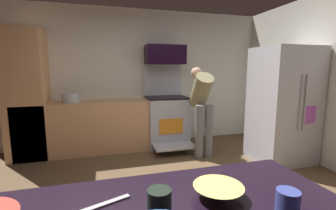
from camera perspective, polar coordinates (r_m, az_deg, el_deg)
ground_plane at (r=2.77m, az=1.27°, el=-23.23°), size 5.20×4.80×0.02m
wall_back at (r=4.64m, az=-7.13°, el=6.68°), size 5.20×0.12×2.60m
lower_cabinet_run at (r=4.35m, az=-18.04°, el=-5.12°), size 2.40×0.60×0.90m
cabinet_column at (r=4.42m, az=-31.48°, el=2.14°), size 0.60×0.60×2.10m
oven_range at (r=4.47m, az=-0.39°, el=-3.51°), size 0.76×1.03×1.56m
microwave at (r=4.47m, az=-0.73°, el=12.31°), size 0.74×0.38×0.35m
refrigerator at (r=4.07m, az=26.52°, el=-0.09°), size 0.87×0.75×1.80m
person_cook at (r=3.91m, az=8.32°, el=0.22°), size 0.31×0.59×1.50m
mixing_bowl_prep at (r=1.10m, az=12.29°, el=-20.14°), size 0.22×0.22×0.05m
mug_coffee at (r=1.07m, az=27.45°, el=-20.44°), size 0.09×0.09×0.09m
mug_tea at (r=0.96m, az=-2.16°, el=-22.77°), size 0.09×0.09×0.10m
knife_chef at (r=1.06m, az=-16.07°, el=-22.66°), size 0.24×0.11×0.01m
stock_pot at (r=4.29m, az=-22.93°, el=1.62°), size 0.29×0.29×0.16m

